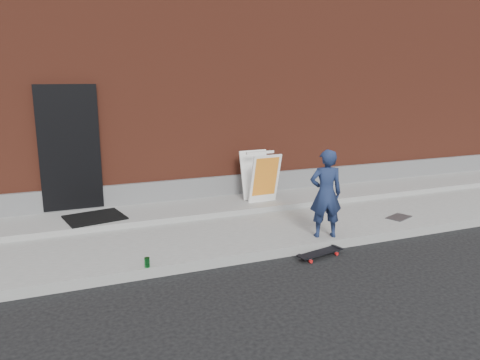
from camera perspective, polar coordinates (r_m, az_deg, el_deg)
name	(u,v)px	position (r m, az deg, el deg)	size (l,w,h in m)	color
ground	(271,260)	(7.06, 3.76, -9.65)	(80.00, 80.00, 0.00)	black
sidewalk	(234,225)	(8.32, -0.70, -5.55)	(20.00, 3.00, 0.15)	gray
apron	(218,206)	(9.09, -2.75, -3.15)	(20.00, 1.20, 0.10)	gray
building	(161,82)	(13.18, -9.57, 11.72)	(20.00, 8.10, 5.00)	maroon
child	(326,194)	(7.47, 10.42, -1.65)	(0.52, 0.34, 1.41)	#1A2649
skateboard	(320,253)	(7.19, 9.74, -8.76)	(0.79, 0.36, 0.09)	red
pizza_sign	(260,176)	(9.15, 2.50, 0.46)	(0.62, 0.73, 0.98)	white
soda_can	(147,262)	(6.50, -11.26, -9.83)	(0.07, 0.07, 0.14)	#18792C
doormat	(95,217)	(8.52, -17.29, -4.38)	(0.95, 0.77, 0.03)	black
utility_plate	(399,217)	(8.98, 18.80, -4.32)	(0.46, 0.29, 0.01)	#4C4C50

